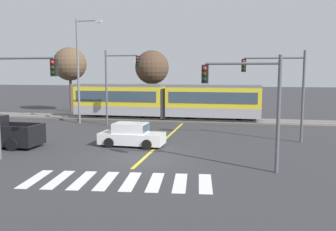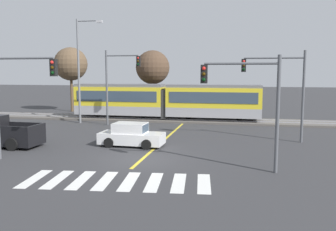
{
  "view_description": "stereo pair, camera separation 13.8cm",
  "coord_description": "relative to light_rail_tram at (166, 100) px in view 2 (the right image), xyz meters",
  "views": [
    {
      "loc": [
        5.2,
        -18.55,
        4.84
      ],
      "look_at": [
        0.01,
        7.17,
        1.6
      ],
      "focal_mm": 38.0,
      "sensor_mm": 36.0,
      "label": 1
    },
    {
      "loc": [
        5.33,
        -18.53,
        4.84
      ],
      "look_at": [
        0.01,
        7.17,
        1.6
      ],
      "focal_mm": 38.0,
      "sensor_mm": 36.0,
      "label": 2
    }
  ],
  "objects": [
    {
      "name": "rail_near",
      "position": [
        2.05,
        -0.71,
        -1.82
      ],
      "size": [
        120.0,
        0.08,
        0.1
      ],
      "primitive_type": "cube",
      "color": "#939399",
      "rests_on": "track_bed"
    },
    {
      "name": "rail_far",
      "position": [
        2.05,
        0.73,
        -1.82
      ],
      "size": [
        120.0,
        0.08,
        0.1
      ],
      "primitive_type": "cube",
      "color": "#939399",
      "rests_on": "track_bed"
    },
    {
      "name": "traffic_light_near_right",
      "position": [
        7.77,
        -17.1,
        1.7
      ],
      "size": [
        3.75,
        0.38,
        5.63
      ],
      "color": "#515459",
      "rests_on": "ground"
    },
    {
      "name": "lane_centre_line",
      "position": [
        2.05,
        -9.94,
        -2.05
      ],
      "size": [
        0.2,
        15.89,
        0.01
      ],
      "primitive_type": "cube",
      "color": "gold",
      "rests_on": "ground"
    },
    {
      "name": "sedan_crossing",
      "position": [
        0.38,
        -12.51,
        -1.35
      ],
      "size": [
        4.25,
        2.01,
        1.52
      ],
      "color": "silver",
      "rests_on": "ground"
    },
    {
      "name": "bare_tree_far_west",
      "position": [
        -12.92,
        5.56,
        3.69
      ],
      "size": [
        4.0,
        4.0,
        7.77
      ],
      "color": "brown",
      "rests_on": "ground"
    },
    {
      "name": "crosswalk_stripe_4",
      "position": [
        2.59,
        -19.82,
        -2.04
      ],
      "size": [
        0.87,
        2.85,
        0.01
      ],
      "primitive_type": "cube",
      "rotation": [
        0.0,
        0.0,
        0.11
      ],
      "color": "silver",
      "rests_on": "ground"
    },
    {
      "name": "crosswalk_stripe_7",
      "position": [
        5.87,
        -19.45,
        -2.04
      ],
      "size": [
        0.87,
        2.85,
        0.01
      ],
      "primitive_type": "cube",
      "rotation": [
        0.0,
        0.0,
        0.11
      ],
      "color": "silver",
      "rests_on": "ground"
    },
    {
      "name": "ground_plane",
      "position": [
        2.05,
        -15.93,
        -2.05
      ],
      "size": [
        200.0,
        200.0,
        0.0
      ],
      "primitive_type": "plane",
      "color": "#333335"
    },
    {
      "name": "crosswalk_stripe_3",
      "position": [
        1.5,
        -19.95,
        -2.04
      ],
      "size": [
        0.87,
        2.85,
        0.01
      ],
      "primitive_type": "cube",
      "rotation": [
        0.0,
        0.0,
        0.11
      ],
      "color": "silver",
      "rests_on": "ground"
    },
    {
      "name": "traffic_light_far_left",
      "position": [
        -3.59,
        -4.07,
        2.32
      ],
      "size": [
        3.25,
        0.38,
        6.74
      ],
      "color": "#515459",
      "rests_on": "ground"
    },
    {
      "name": "light_rail_tram",
      "position": [
        0.0,
        0.0,
        0.0
      ],
      "size": [
        18.5,
        2.64,
        3.43
      ],
      "color": "#9E9EA3",
      "rests_on": "track_bed"
    },
    {
      "name": "crosswalk_stripe_2",
      "position": [
        0.41,
        -20.07,
        -2.04
      ],
      "size": [
        0.87,
        2.85,
        0.01
      ],
      "primitive_type": "cube",
      "rotation": [
        0.0,
        0.0,
        0.11
      ],
      "color": "silver",
      "rests_on": "ground"
    },
    {
      "name": "crosswalk_stripe_5",
      "position": [
        3.68,
        -19.7,
        -2.04
      ],
      "size": [
        0.87,
        2.85,
        0.01
      ],
      "primitive_type": "cube",
      "rotation": [
        0.0,
        0.0,
        0.11
      ],
      "color": "silver",
      "rests_on": "ground"
    },
    {
      "name": "bare_tree_west",
      "position": [
        -2.41,
        4.33,
        3.25
      ],
      "size": [
        3.77,
        3.77,
        7.21
      ],
      "color": "brown",
      "rests_on": "ground"
    },
    {
      "name": "traffic_light_mid_right",
      "position": [
        10.06,
        -9.04,
        2.09
      ],
      "size": [
        4.25,
        0.38,
        6.27
      ],
      "color": "#515459",
      "rests_on": "ground"
    },
    {
      "name": "crosswalk_stripe_1",
      "position": [
        -0.69,
        -20.2,
        -2.04
      ],
      "size": [
        0.87,
        2.85,
        0.01
      ],
      "primitive_type": "cube",
      "rotation": [
        0.0,
        0.0,
        0.11
      ],
      "color": "silver",
      "rests_on": "ground"
    },
    {
      "name": "street_lamp_west",
      "position": [
        -7.36,
        -3.42,
        3.42
      ],
      "size": [
        2.54,
        0.28,
        9.66
      ],
      "color": "slate",
      "rests_on": "ground"
    },
    {
      "name": "traffic_light_near_left",
      "position": [
        -4.52,
        -17.37,
        1.94
      ],
      "size": [
        3.75,
        0.38,
        6.12
      ],
      "color": "#515459",
      "rests_on": "ground"
    },
    {
      "name": "crosswalk_stripe_6",
      "position": [
        4.78,
        -19.57,
        -2.04
      ],
      "size": [
        0.87,
        2.85,
        0.01
      ],
      "primitive_type": "cube",
      "rotation": [
        0.0,
        0.0,
        0.11
      ],
      "color": "silver",
      "rests_on": "ground"
    },
    {
      "name": "crosswalk_stripe_0",
      "position": [
        -1.78,
        -20.32,
        -2.04
      ],
      "size": [
        0.87,
        2.85,
        0.01
      ],
      "primitive_type": "cube",
      "rotation": [
        0.0,
        0.0,
        0.11
      ],
      "color": "silver",
      "rests_on": "ground"
    },
    {
      "name": "track_bed",
      "position": [
        2.05,
        0.01,
        -1.96
      ],
      "size": [
        120.0,
        4.0,
        0.18
      ],
      "primitive_type": "cube",
      "color": "#56514C",
      "rests_on": "ground"
    }
  ]
}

